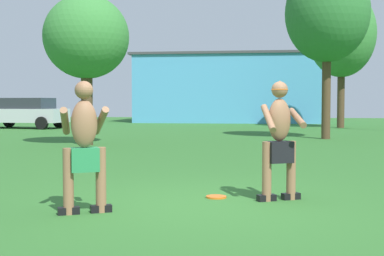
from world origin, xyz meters
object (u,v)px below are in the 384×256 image
(frisbee, at_px, (216,197))
(tree_behind_players, at_px, (342,34))
(car_silver_mid_lot, at_px, (25,112))
(tree_right_field, at_px, (327,14))
(player_in_green, at_px, (84,145))
(player_with_cap, at_px, (280,135))
(tree_near_building, at_px, (86,38))

(frisbee, distance_m, tree_behind_players, 22.62)
(car_silver_mid_lot, distance_m, tree_right_field, 16.27)
(player_in_green, relative_size, tree_right_field, 0.25)
(frisbee, bearing_deg, tree_right_field, 76.98)
(player_with_cap, height_order, tree_right_field, tree_right_field)
(player_with_cap, xyz_separation_m, tree_near_building, (-5.82, 8.92, 2.49))
(frisbee, relative_size, tree_behind_players, 0.04)
(player_in_green, bearing_deg, tree_right_field, 72.34)
(player_in_green, bearing_deg, frisbee, 40.20)
(tree_right_field, distance_m, tree_near_building, 8.85)
(player_with_cap, distance_m, tree_right_field, 13.47)
(player_in_green, xyz_separation_m, car_silver_mid_lot, (-10.15, 20.10, -0.03))
(player_with_cap, relative_size, frisbee, 5.66)
(tree_right_field, bearing_deg, tree_near_building, -153.82)
(player_with_cap, relative_size, car_silver_mid_lot, 0.37)
(player_in_green, distance_m, frisbee, 2.15)
(frisbee, distance_m, car_silver_mid_lot, 22.15)
(player_in_green, distance_m, tree_near_building, 10.98)
(player_with_cap, xyz_separation_m, tree_behind_players, (3.80, 21.66, 4.03))
(tree_right_field, bearing_deg, frisbee, -103.02)
(car_silver_mid_lot, xyz_separation_m, tree_right_field, (14.60, -6.11, 3.79))
(tree_right_field, distance_m, tree_behind_players, 9.05)
(tree_behind_players, bearing_deg, player_in_green, -105.19)
(player_in_green, xyz_separation_m, tree_near_building, (-3.42, 10.12, 2.54))
(player_in_green, relative_size, frisbee, 5.53)
(car_silver_mid_lot, xyz_separation_m, tree_behind_players, (16.35, 2.76, 4.11))
(player_with_cap, relative_size, tree_right_field, 0.26)
(player_in_green, bearing_deg, player_with_cap, 26.49)
(player_with_cap, height_order, tree_behind_players, tree_behind_players)
(player_in_green, relative_size, tree_near_building, 0.34)
(frisbee, xyz_separation_m, tree_right_field, (2.94, 12.71, 4.60))
(car_silver_mid_lot, bearing_deg, tree_near_building, -56.00)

